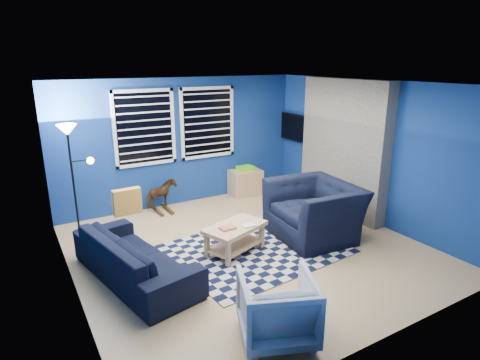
# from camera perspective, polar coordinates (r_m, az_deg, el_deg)

# --- Properties ---
(floor) EXTENTS (5.00, 5.00, 0.00)m
(floor) POSITION_cam_1_polar(r_m,az_deg,el_deg) (6.32, 1.19, -9.76)
(floor) COLOR tan
(floor) RESTS_ON ground
(ceiling) EXTENTS (5.00, 5.00, 0.00)m
(ceiling) POSITION_cam_1_polar(r_m,az_deg,el_deg) (5.66, 1.35, 13.52)
(ceiling) COLOR white
(ceiling) RESTS_ON wall_back
(wall_back) EXTENTS (5.00, 0.00, 5.00)m
(wall_back) POSITION_cam_1_polar(r_m,az_deg,el_deg) (8.04, -8.21, 5.34)
(wall_back) COLOR navy
(wall_back) RESTS_ON floor
(wall_left) EXTENTS (0.00, 5.00, 5.00)m
(wall_left) POSITION_cam_1_polar(r_m,az_deg,el_deg) (5.07, -23.53, -2.72)
(wall_left) COLOR navy
(wall_left) RESTS_ON floor
(wall_right) EXTENTS (0.00, 5.00, 5.00)m
(wall_right) POSITION_cam_1_polar(r_m,az_deg,el_deg) (7.46, 17.86, 3.80)
(wall_right) COLOR navy
(wall_right) RESTS_ON floor
(fireplace) EXTENTS (0.65, 2.00, 2.50)m
(fireplace) POSITION_cam_1_polar(r_m,az_deg,el_deg) (7.70, 14.36, 4.07)
(fireplace) COLOR gray
(fireplace) RESTS_ON floor
(window_left) EXTENTS (1.17, 0.06, 1.42)m
(window_left) POSITION_cam_1_polar(r_m,az_deg,el_deg) (7.69, -13.40, 7.19)
(window_left) COLOR black
(window_left) RESTS_ON wall_back
(window_right) EXTENTS (1.17, 0.06, 1.42)m
(window_right) POSITION_cam_1_polar(r_m,az_deg,el_deg) (8.17, -4.61, 8.13)
(window_right) COLOR black
(window_right) RESTS_ON wall_back
(tv) EXTENTS (0.07, 1.00, 0.58)m
(tv) POSITION_cam_1_polar(r_m,az_deg,el_deg) (8.82, 8.00, 7.34)
(tv) COLOR black
(tv) RESTS_ON wall_right
(rug) EXTENTS (2.66, 2.20, 0.02)m
(rug) POSITION_cam_1_polar(r_m,az_deg,el_deg) (6.30, 2.27, -9.75)
(rug) COLOR black
(rug) RESTS_ON floor
(sofa) EXTENTS (2.26, 1.24, 0.62)m
(sofa) POSITION_cam_1_polar(r_m,az_deg,el_deg) (5.59, -14.71, -10.48)
(sofa) COLOR black
(sofa) RESTS_ON floor
(armchair_big) EXTENTS (1.49, 1.33, 0.90)m
(armchair_big) POSITION_cam_1_polar(r_m,az_deg,el_deg) (6.68, 10.47, -4.31)
(armchair_big) COLOR black
(armchair_big) RESTS_ON floor
(armchair_bent) EXTENTS (1.00, 1.01, 0.71)m
(armchair_bent) POSITION_cam_1_polar(r_m,az_deg,el_deg) (4.37, 5.28, -17.62)
(armchair_bent) COLOR gray
(armchair_bent) RESTS_ON floor
(rocking_horse) EXTENTS (0.52, 0.70, 0.53)m
(rocking_horse) POSITION_cam_1_polar(r_m,az_deg,el_deg) (7.84, -11.15, -2.02)
(rocking_horse) COLOR #4A2717
(rocking_horse) RESTS_ON floor
(coffee_table) EXTENTS (1.06, 0.82, 0.46)m
(coffee_table) POSITION_cam_1_polar(r_m,az_deg,el_deg) (6.06, -0.71, -7.58)
(coffee_table) COLOR tan
(coffee_table) RESTS_ON rug
(cabinet) EXTENTS (0.69, 0.48, 0.64)m
(cabinet) POSITION_cam_1_polar(r_m,az_deg,el_deg) (8.64, 0.77, -0.30)
(cabinet) COLOR tan
(cabinet) RESTS_ON floor
(floor_lamp) EXTENTS (0.50, 0.31, 1.85)m
(floor_lamp) POSITION_cam_1_polar(r_m,az_deg,el_deg) (6.94, -23.00, 4.58)
(floor_lamp) COLOR black
(floor_lamp) RESTS_ON floor
(throw_pillow) EXTENTS (0.41, 0.14, 0.39)m
(throw_pillow) POSITION_cam_1_polar(r_m,az_deg,el_deg) (6.12, -15.76, -2.98)
(throw_pillow) COLOR gold
(throw_pillow) RESTS_ON sofa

